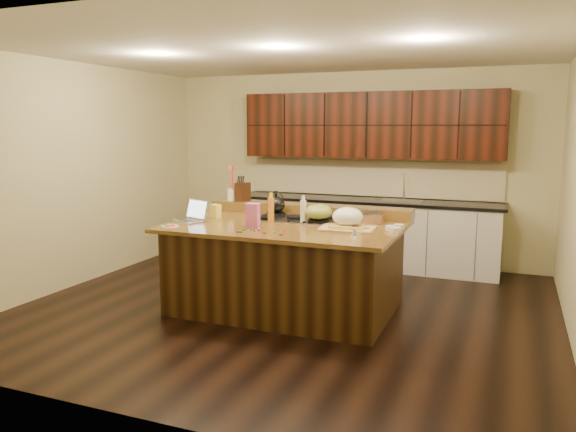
% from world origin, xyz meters
% --- Properties ---
extents(room, '(5.52, 5.02, 2.72)m').
position_xyz_m(room, '(0.00, 0.00, 1.35)').
color(room, black).
rests_on(room, ground).
extents(island, '(2.40, 1.60, 0.92)m').
position_xyz_m(island, '(0.00, 0.00, 0.46)').
color(island, black).
rests_on(island, ground).
extents(back_ledge, '(2.40, 0.30, 0.12)m').
position_xyz_m(back_ledge, '(0.00, 0.70, 0.98)').
color(back_ledge, black).
rests_on(back_ledge, island).
extents(cooktop, '(0.92, 0.52, 0.05)m').
position_xyz_m(cooktop, '(0.00, 0.30, 0.94)').
color(cooktop, gray).
rests_on(cooktop, island).
extents(back_counter, '(3.70, 0.66, 2.40)m').
position_xyz_m(back_counter, '(0.30, 2.23, 0.98)').
color(back_counter, silver).
rests_on(back_counter, ground).
extents(kettle, '(0.21, 0.21, 0.18)m').
position_xyz_m(kettle, '(-0.30, 0.43, 1.06)').
color(kettle, black).
rests_on(kettle, cooktop).
extents(green_bowl, '(0.35, 0.35, 0.16)m').
position_xyz_m(green_bowl, '(0.30, 0.17, 1.04)').
color(green_bowl, olive).
rests_on(green_bowl, cooktop).
extents(laptop, '(0.40, 0.36, 0.23)m').
position_xyz_m(laptop, '(-1.02, -0.18, 0.98)').
color(laptop, '#B7B7BC').
rests_on(laptop, island).
extents(oil_bottle, '(0.08, 0.08, 0.27)m').
position_xyz_m(oil_bottle, '(-0.19, 0.03, 1.06)').
color(oil_bottle, orange).
rests_on(oil_bottle, island).
extents(vinegar_bottle, '(0.07, 0.07, 0.25)m').
position_xyz_m(vinegar_bottle, '(0.15, 0.10, 1.04)').
color(vinegar_bottle, silver).
rests_on(vinegar_bottle, island).
extents(wooden_tray, '(0.56, 0.44, 0.22)m').
position_xyz_m(wooden_tray, '(0.67, -0.02, 1.02)').
color(wooden_tray, tan).
rests_on(wooden_tray, island).
extents(ramekin_a, '(0.13, 0.13, 0.04)m').
position_xyz_m(ramekin_a, '(1.09, 0.07, 0.94)').
color(ramekin_a, white).
rests_on(ramekin_a, island).
extents(ramekin_b, '(0.13, 0.13, 0.04)m').
position_xyz_m(ramekin_b, '(1.15, -0.01, 0.94)').
color(ramekin_b, white).
rests_on(ramekin_b, island).
extents(ramekin_c, '(0.11, 0.11, 0.04)m').
position_xyz_m(ramekin_c, '(1.15, 0.17, 0.94)').
color(ramekin_c, white).
rests_on(ramekin_c, island).
extents(strainer_bowl, '(0.27, 0.27, 0.09)m').
position_xyz_m(strainer_bowl, '(0.81, 0.43, 0.97)').
color(strainer_bowl, '#996B3F').
rests_on(strainer_bowl, island).
extents(kitchen_timer, '(0.09, 0.09, 0.07)m').
position_xyz_m(kitchen_timer, '(0.83, -0.33, 0.96)').
color(kitchen_timer, silver).
rests_on(kitchen_timer, island).
extents(pink_bag, '(0.14, 0.07, 0.25)m').
position_xyz_m(pink_bag, '(-0.24, -0.32, 1.05)').
color(pink_bag, '#D865AE').
rests_on(pink_bag, island).
extents(candy_plate, '(0.21, 0.21, 0.01)m').
position_xyz_m(candy_plate, '(-1.05, -0.59, 0.93)').
color(candy_plate, white).
rests_on(candy_plate, island).
extents(package_box, '(0.13, 0.11, 0.15)m').
position_xyz_m(package_box, '(-0.88, 0.07, 1.00)').
color(package_box, '#F5EE56').
rests_on(package_box, island).
extents(utensil_crock, '(0.13, 0.13, 0.14)m').
position_xyz_m(utensil_crock, '(-1.00, 0.70, 1.11)').
color(utensil_crock, white).
rests_on(utensil_crock, back_ledge).
extents(knife_block, '(0.15, 0.20, 0.22)m').
position_xyz_m(knife_block, '(-0.86, 0.70, 1.15)').
color(knife_block, black).
rests_on(knife_block, back_ledge).
extents(gumdrop_0, '(0.02, 0.02, 0.02)m').
position_xyz_m(gumdrop_0, '(-0.20, -0.39, 0.93)').
color(gumdrop_0, red).
rests_on(gumdrop_0, island).
extents(gumdrop_1, '(0.02, 0.02, 0.02)m').
position_xyz_m(gumdrop_1, '(-0.25, -0.60, 0.93)').
color(gumdrop_1, '#198C26').
rests_on(gumdrop_1, island).
extents(gumdrop_2, '(0.02, 0.02, 0.02)m').
position_xyz_m(gumdrop_2, '(-0.11, -0.45, 0.93)').
color(gumdrop_2, red).
rests_on(gumdrop_2, island).
extents(gumdrop_3, '(0.02, 0.02, 0.02)m').
position_xyz_m(gumdrop_3, '(-0.22, -0.60, 0.93)').
color(gumdrop_3, '#198C26').
rests_on(gumdrop_3, island).
extents(gumdrop_4, '(0.02, 0.02, 0.02)m').
position_xyz_m(gumdrop_4, '(0.01, -0.58, 0.93)').
color(gumdrop_4, red).
rests_on(gumdrop_4, island).
extents(gumdrop_5, '(0.02, 0.02, 0.02)m').
position_xyz_m(gumdrop_5, '(-0.13, -0.50, 0.93)').
color(gumdrop_5, '#198C26').
rests_on(gumdrop_5, island).
extents(gumdrop_6, '(0.02, 0.02, 0.02)m').
position_xyz_m(gumdrop_6, '(0.14, -0.38, 0.93)').
color(gumdrop_6, red).
rests_on(gumdrop_6, island).
extents(gumdrop_7, '(0.02, 0.02, 0.02)m').
position_xyz_m(gumdrop_7, '(-0.18, -0.45, 0.93)').
color(gumdrop_7, '#198C26').
rests_on(gumdrop_7, island).
extents(gumdrop_8, '(0.02, 0.02, 0.02)m').
position_xyz_m(gumdrop_8, '(-0.27, -0.61, 0.93)').
color(gumdrop_8, red).
rests_on(gumdrop_8, island).
extents(gumdrop_9, '(0.02, 0.02, 0.02)m').
position_xyz_m(gumdrop_9, '(0.07, -0.49, 0.93)').
color(gumdrop_9, '#198C26').
rests_on(gumdrop_9, island).
extents(gumdrop_10, '(0.02, 0.02, 0.02)m').
position_xyz_m(gumdrop_10, '(0.18, -0.58, 0.93)').
color(gumdrop_10, red).
rests_on(gumdrop_10, island).
extents(gumdrop_11, '(0.02, 0.02, 0.02)m').
position_xyz_m(gumdrop_11, '(-0.25, -0.45, 0.93)').
color(gumdrop_11, '#198C26').
rests_on(gumdrop_11, island).
extents(gumdrop_12, '(0.02, 0.02, 0.02)m').
position_xyz_m(gumdrop_12, '(-0.25, -0.50, 0.93)').
color(gumdrop_12, red).
rests_on(gumdrop_12, island).
extents(gumdrop_13, '(0.02, 0.02, 0.02)m').
position_xyz_m(gumdrop_13, '(0.19, -0.58, 0.93)').
color(gumdrop_13, '#198C26').
rests_on(gumdrop_13, island).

